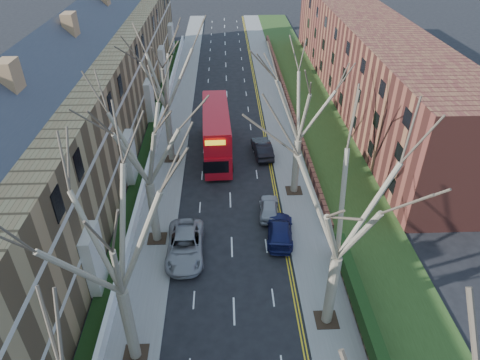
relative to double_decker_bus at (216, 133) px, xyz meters
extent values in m
cube|color=slate|center=(-4.80, 9.86, -2.24)|extent=(3.00, 102.00, 0.12)
cube|color=slate|center=(7.20, 9.86, -2.24)|extent=(3.00, 102.00, 0.12)
cube|color=olive|center=(-12.60, 1.86, 2.70)|extent=(9.00, 78.00, 10.00)
cube|color=#30333B|center=(-12.60, 1.86, 8.70)|extent=(4.67, 78.00, 4.67)
cube|color=beige|center=(-8.15, 1.86, 1.20)|extent=(0.12, 78.00, 0.35)
cube|color=beige|center=(-8.15, 1.86, 4.70)|extent=(0.12, 78.00, 0.35)
cube|color=brown|center=(18.70, 13.86, 2.70)|extent=(8.00, 54.00, 10.00)
cube|color=brown|center=(8.90, 13.86, -1.73)|extent=(0.35, 54.00, 0.90)
cube|color=white|center=(-6.45, 1.86, -1.68)|extent=(0.30, 78.00, 1.00)
cube|color=#253D16|center=(11.70, 9.86, -2.15)|extent=(6.00, 102.00, 0.06)
cylinder|color=#726451|center=(-4.50, -23.14, 0.45)|extent=(0.64, 0.64, 5.25)
cube|color=#2D2116|center=(-4.50, -23.14, -2.16)|extent=(1.40, 1.40, 0.05)
cylinder|color=#726451|center=(-4.50, -13.14, 0.36)|extent=(0.64, 0.64, 5.07)
cube|color=#2D2116|center=(-4.50, -13.14, -2.16)|extent=(1.40, 1.40, 0.05)
cylinder|color=#726451|center=(-4.50, -1.14, 0.45)|extent=(0.60, 0.60, 5.25)
cube|color=#2D2116|center=(-4.50, -1.14, -2.16)|extent=(1.40, 1.40, 0.05)
cylinder|color=#726451|center=(6.90, -21.14, 0.45)|extent=(0.64, 0.64, 5.25)
cube|color=#2D2116|center=(6.90, -21.14, -2.16)|extent=(1.40, 1.40, 0.05)
cylinder|color=#726451|center=(6.90, -7.14, 0.36)|extent=(0.60, 0.60, 5.07)
cube|color=#2D2116|center=(6.90, -7.14, -2.16)|extent=(1.40, 1.40, 0.05)
cube|color=#B10C17|center=(0.00, 0.00, -0.83)|extent=(2.97, 11.26, 2.23)
cube|color=#B10C17|center=(0.00, 0.00, 1.30)|extent=(2.95, 10.70, 2.03)
cube|color=black|center=(0.00, 0.00, -0.37)|extent=(2.95, 10.37, 0.91)
cube|color=black|center=(0.00, 0.00, 1.40)|extent=(2.94, 10.15, 0.91)
imported|color=gray|center=(-2.21, -14.76, -1.50)|extent=(2.76, 5.80, 1.60)
imported|color=#161A4D|center=(4.90, -13.20, -1.60)|extent=(2.42, 4.96, 1.39)
imported|color=#9A9BA2|center=(4.38, -10.25, -1.65)|extent=(1.93, 3.95, 1.30)
imported|color=black|center=(4.60, -0.43, -1.53)|extent=(2.11, 4.80, 1.53)
camera|label=1|loc=(0.89, -38.20, 19.68)|focal=32.00mm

